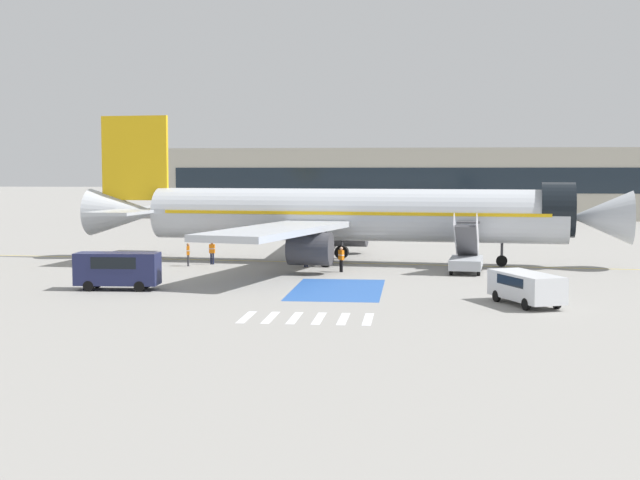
% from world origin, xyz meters
% --- Properties ---
extents(ground_plane, '(600.00, 600.00, 0.00)m').
position_xyz_m(ground_plane, '(0.00, 0.00, 0.00)').
color(ground_plane, gray).
extents(apron_leadline_yellow, '(75.69, 8.39, 0.01)m').
position_xyz_m(apron_leadline_yellow, '(-1.33, 0.85, 0.00)').
color(apron_leadline_yellow, gold).
rests_on(apron_leadline_yellow, ground_plane).
extents(apron_stand_patch_blue, '(5.45, 10.22, 0.01)m').
position_xyz_m(apron_stand_patch_blue, '(-1.33, -14.51, 0.00)').
color(apron_stand_patch_blue, '#2856A8').
rests_on(apron_stand_patch_blue, ground_plane).
extents(apron_walkway_bar_0, '(0.44, 3.60, 0.01)m').
position_xyz_m(apron_walkway_bar_0, '(-4.93, -25.09, 0.00)').
color(apron_walkway_bar_0, silver).
rests_on(apron_walkway_bar_0, ground_plane).
extents(apron_walkway_bar_1, '(0.44, 3.60, 0.01)m').
position_xyz_m(apron_walkway_bar_1, '(-3.73, -25.09, 0.00)').
color(apron_walkway_bar_1, silver).
rests_on(apron_walkway_bar_1, ground_plane).
extents(apron_walkway_bar_2, '(0.44, 3.60, 0.01)m').
position_xyz_m(apron_walkway_bar_2, '(-2.53, -25.09, 0.00)').
color(apron_walkway_bar_2, silver).
rests_on(apron_walkway_bar_2, ground_plane).
extents(apron_walkway_bar_3, '(0.44, 3.60, 0.01)m').
position_xyz_m(apron_walkway_bar_3, '(-1.33, -25.09, 0.00)').
color(apron_walkway_bar_3, silver).
rests_on(apron_walkway_bar_3, ground_plane).
extents(apron_walkway_bar_4, '(0.44, 3.60, 0.01)m').
position_xyz_m(apron_walkway_bar_4, '(-0.13, -25.09, 0.00)').
color(apron_walkway_bar_4, silver).
rests_on(apron_walkway_bar_4, ground_plane).
extents(apron_walkway_bar_5, '(0.44, 3.60, 0.01)m').
position_xyz_m(apron_walkway_bar_5, '(1.07, -25.09, 0.00)').
color(apron_walkway_bar_5, silver).
rests_on(apron_walkway_bar_5, ground_plane).
extents(airliner, '(42.78, 36.95, 11.63)m').
position_xyz_m(airliner, '(-2.03, 0.93, 3.74)').
color(airliner, '#B7BCC4').
rests_on(airliner, ground_plane).
extents(boarding_stairs_forward, '(2.70, 5.41, 4.31)m').
position_xyz_m(boarding_stairs_forward, '(6.96, -4.64, 1.03)').
color(boarding_stairs_forward, '#ADB2BA').
rests_on(boarding_stairs_forward, ground_plane).
extents(fuel_tanker, '(3.55, 10.57, 3.61)m').
position_xyz_m(fuel_tanker, '(-9.02, 27.88, 1.83)').
color(fuel_tanker, '#38383D').
rests_on(fuel_tanker, ground_plane).
extents(service_van_0, '(3.80, 5.46, 1.74)m').
position_xyz_m(service_van_0, '(9.27, -19.69, 1.07)').
color(service_van_0, silver).
rests_on(service_van_0, ground_plane).
extents(service_van_1, '(5.05, 1.96, 2.26)m').
position_xyz_m(service_van_1, '(-14.56, -16.02, 1.34)').
color(service_van_1, '#1E234C').
rests_on(service_van_1, ground_plane).
extents(ground_crew_0, '(0.32, 0.47, 1.74)m').
position_xyz_m(ground_crew_0, '(-13.67, -2.55, 1.01)').
color(ground_crew_0, '#2D2D33').
rests_on(ground_crew_0, ground_plane).
extents(ground_crew_1, '(0.45, 0.27, 1.79)m').
position_xyz_m(ground_crew_1, '(-12.15, -1.13, 1.04)').
color(ground_crew_1, '#191E38').
rests_on(ground_crew_1, ground_plane).
extents(ground_crew_2, '(0.46, 0.47, 1.80)m').
position_xyz_m(ground_crew_2, '(-1.86, -5.25, 1.04)').
color(ground_crew_2, black).
rests_on(ground_crew_2, ground_plane).
extents(ground_crew_3, '(0.45, 0.26, 1.69)m').
position_xyz_m(ground_crew_3, '(-4.73, -2.32, 0.97)').
color(ground_crew_3, '#191E38').
rests_on(ground_crew_3, ground_plane).
extents(terminal_building, '(83.43, 12.10, 10.42)m').
position_xyz_m(terminal_building, '(8.23, 66.97, 5.21)').
color(terminal_building, '#B2AD9E').
rests_on(terminal_building, ground_plane).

